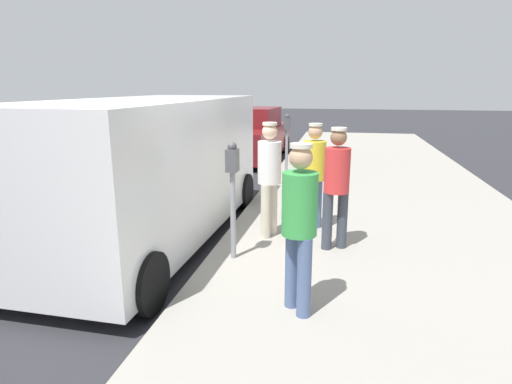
# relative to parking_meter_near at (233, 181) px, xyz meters

# --- Properties ---
(ground_plane) EXTENTS (80.00, 80.00, 0.00)m
(ground_plane) POSITION_rel_parking_meter_near_xyz_m (-1.35, -0.13, -1.18)
(ground_plane) COLOR #2D2D33
(sidewalk_slab) EXTENTS (5.00, 32.00, 0.15)m
(sidewalk_slab) POSITION_rel_parking_meter_near_xyz_m (2.15, -0.13, -1.11)
(sidewalk_slab) COLOR #9E998E
(sidewalk_slab) RESTS_ON ground
(parking_meter_near) EXTENTS (0.14, 0.18, 1.52)m
(parking_meter_near) POSITION_rel_parking_meter_near_xyz_m (0.00, 0.00, 0.00)
(parking_meter_near) COLOR gray
(parking_meter_near) RESTS_ON sidewalk_slab
(parking_meter_far) EXTENTS (0.14, 0.18, 1.52)m
(parking_meter_far) POSITION_rel_parking_meter_near_xyz_m (0.00, 5.38, 0.00)
(parking_meter_far) COLOR gray
(parking_meter_far) RESTS_ON sidewalk_slab
(pedestrian_in_white) EXTENTS (0.34, 0.35, 1.69)m
(pedestrian_in_white) POSITION_rel_parking_meter_near_xyz_m (0.31, 0.92, -0.07)
(pedestrian_in_white) COLOR beige
(pedestrian_in_white) RESTS_ON sidewalk_slab
(pedestrian_in_yellow) EXTENTS (0.34, 0.34, 1.65)m
(pedestrian_in_yellow) POSITION_rel_parking_meter_near_xyz_m (0.93, 1.37, -0.09)
(pedestrian_in_yellow) COLOR #4C608C
(pedestrian_in_yellow) RESTS_ON sidewalk_slab
(pedestrian_in_green) EXTENTS (0.34, 0.34, 1.68)m
(pedestrian_in_green) POSITION_rel_parking_meter_near_xyz_m (0.96, -1.19, -0.07)
(pedestrian_in_green) COLOR #4C608C
(pedestrian_in_green) RESTS_ON sidewalk_slab
(pedestrian_in_red) EXTENTS (0.34, 0.34, 1.66)m
(pedestrian_in_red) POSITION_rel_parking_meter_near_xyz_m (1.28, 0.60, -0.08)
(pedestrian_in_red) COLOR #383D47
(pedestrian_in_red) RESTS_ON sidewalk_slab
(parked_van) EXTENTS (2.24, 5.25, 2.15)m
(parked_van) POSITION_rel_parking_meter_near_xyz_m (-1.50, 0.77, -0.03)
(parked_van) COLOR white
(parked_van) RESTS_ON ground
(parked_sedan_ahead) EXTENTS (2.14, 4.49, 1.65)m
(parked_sedan_ahead) POSITION_rel_parking_meter_near_xyz_m (-1.58, 8.43, -0.43)
(parked_sedan_ahead) COLOR maroon
(parked_sedan_ahead) RESTS_ON ground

